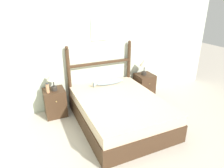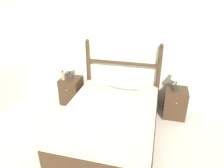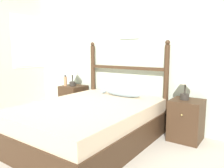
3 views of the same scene
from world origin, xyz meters
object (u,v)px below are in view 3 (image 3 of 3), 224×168
at_px(nightstand_right, 186,120).
at_px(fish_pillow, 121,93).
at_px(bottle, 65,81).
at_px(nightstand_left, 74,100).
at_px(table_lamp_right, 186,79).
at_px(table_lamp_left, 72,71).
at_px(bed, 89,123).

relative_size(nightstand_right, fish_pillow, 0.81).
bearing_deg(bottle, nightstand_right, 2.26).
relative_size(nightstand_left, table_lamp_right, 1.39).
relative_size(nightstand_left, table_lamp_left, 1.39).
xyz_separation_m(nightstand_left, nightstand_right, (2.16, 0.00, 0.00)).
distance_m(bed, fish_pillow, 0.78).
bearing_deg(table_lamp_left, nightstand_left, 113.21).
xyz_separation_m(bed, nightstand_right, (1.08, 0.81, 0.03)).
distance_m(nightstand_right, table_lamp_right, 0.57).
distance_m(bed, nightstand_right, 1.35).
height_order(nightstand_left, table_lamp_right, table_lamp_right).
xyz_separation_m(bottle, fish_pillow, (1.28, -0.01, -0.09)).
distance_m(table_lamp_left, table_lamp_right, 2.11).
bearing_deg(bottle, nightstand_left, 37.57).
xyz_separation_m(bed, bottle, (-1.20, 0.72, 0.41)).
height_order(bottle, fish_pillow, bottle).
bearing_deg(nightstand_right, table_lamp_left, -179.20).
distance_m(bed, table_lamp_right, 1.45).
relative_size(bed, table_lamp_left, 4.89).
bearing_deg(table_lamp_right, table_lamp_left, -179.36).
relative_size(table_lamp_left, table_lamp_right, 1.00).
bearing_deg(bottle, fish_pillow, -0.62).
bearing_deg(table_lamp_left, fish_pillow, -3.66).
relative_size(table_lamp_left, bottle, 1.92).
bearing_deg(nightstand_right, nightstand_left, 180.00).
xyz_separation_m(bed, table_lamp_left, (-1.07, 0.78, 0.60)).
height_order(bed, table_lamp_right, table_lamp_right).
distance_m(table_lamp_left, fish_pillow, 1.19).
bearing_deg(table_lamp_left, table_lamp_right, 0.64).
distance_m(nightstand_right, bottle, 2.31).
height_order(table_lamp_right, bottle, table_lamp_right).
relative_size(bed, nightstand_right, 3.53).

